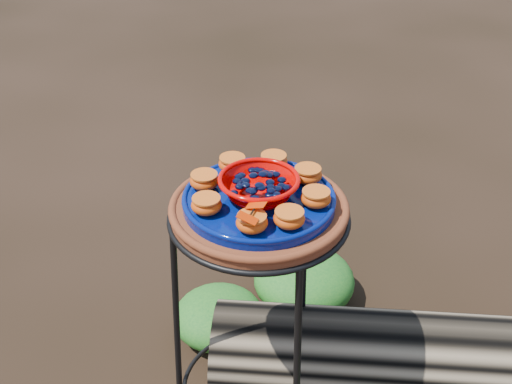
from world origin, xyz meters
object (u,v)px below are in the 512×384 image
Objects in this scene: red_bowl at (259,187)px; driftwood_log at (498,369)px; cobalt_plate at (259,201)px; plant_stand at (259,332)px; terracotta_saucer at (259,211)px.

red_bowl is 0.91m from driftwood_log.
cobalt_plate is 0.03m from red_bowl.
cobalt_plate is 0.21× the size of driftwood_log.
plant_stand is at bearing 0.00° from red_bowl.
driftwood_log is (0.50, 0.44, -0.60)m from cobalt_plate.
cobalt_plate is 0.89m from driftwood_log.
terracotta_saucer is 0.03m from cobalt_plate.
plant_stand is at bearing -138.85° from driftwood_log.
cobalt_plate is 2.00× the size of red_bowl.
plant_stand is 0.69m from driftwood_log.
terracotta_saucer reaches higher than driftwood_log.
terracotta_saucer reaches higher than plant_stand.
cobalt_plate is at bearing 0.00° from red_bowl.
plant_stand is 0.45× the size of driftwood_log.
plant_stand is at bearing 0.00° from cobalt_plate.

